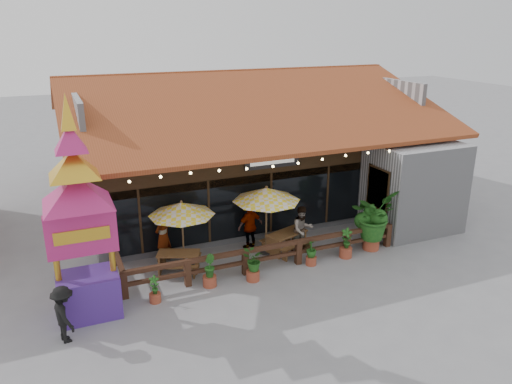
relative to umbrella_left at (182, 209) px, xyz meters
name	(u,v)px	position (x,y,z in m)	size (l,w,h in m)	color
ground	(304,255)	(4.24, -0.92, -2.12)	(100.00, 100.00, 0.00)	gray
restaurant_building	(244,155)	(4.50, 5.69, 0.09)	(15.50, 14.73, 6.09)	#ADADB2
patio_railing	(250,254)	(1.99, -1.19, -1.50)	(10.00, 2.60, 0.92)	#402417
umbrella_left	(182,209)	(0.00, 0.00, 0.00)	(2.83, 2.83, 2.43)	brown
umbrella_right	(266,195)	(3.05, -0.18, 0.16)	(3.06, 3.06, 2.61)	brown
picnic_table_left	(179,259)	(-0.26, -0.31, -1.66)	(1.79, 1.68, 0.68)	brown
picnic_table_right	(287,239)	(3.82, -0.32, -1.62)	(1.90, 1.77, 0.74)	brown
thai_sign_tower	(77,196)	(-3.32, -1.93, 1.52)	(2.54, 2.54, 6.89)	#452383
tropical_plant	(373,217)	(6.82, -1.40, -0.82)	(2.11, 2.02, 2.28)	#953F28
diner_a	(163,236)	(-0.57, 0.59, -1.13)	(0.72, 0.47, 1.97)	#321F10
diner_b	(302,230)	(4.32, -0.59, -1.23)	(0.86, 0.67, 1.77)	#321F10
diner_c	(250,226)	(2.67, 0.42, -1.21)	(1.06, 0.44, 1.81)	#321F10
pedestrian	(64,314)	(-4.03, -3.02, -1.32)	(1.04, 0.60, 1.60)	black
planter_a	(155,291)	(-1.45, -2.01, -1.75)	(0.36, 0.36, 0.88)	#953F28
planter_b	(209,272)	(0.38, -1.71, -1.62)	(0.45, 0.45, 1.09)	#953F28
planter_c	(253,264)	(1.81, -1.91, -1.51)	(0.78, 0.71, 1.07)	#953F28
planter_d	(311,253)	(4.12, -1.67, -1.67)	(0.43, 0.43, 0.93)	#953F28
planter_e	(346,245)	(5.57, -1.62, -1.65)	(0.48, 0.46, 1.13)	#953F28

